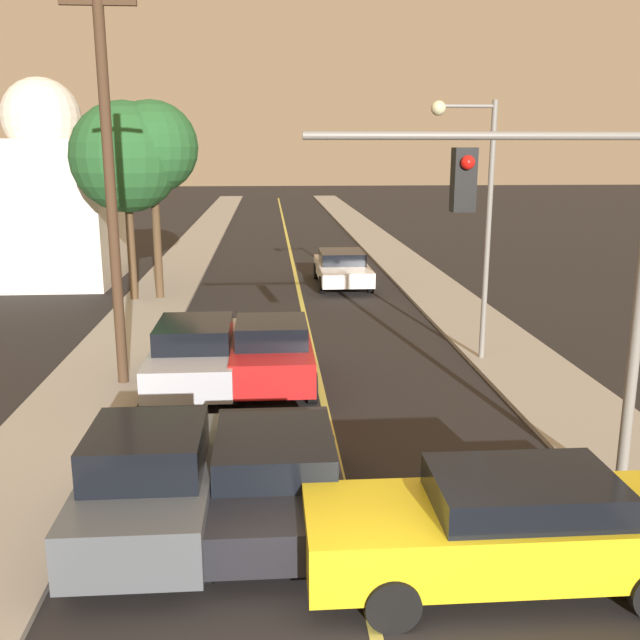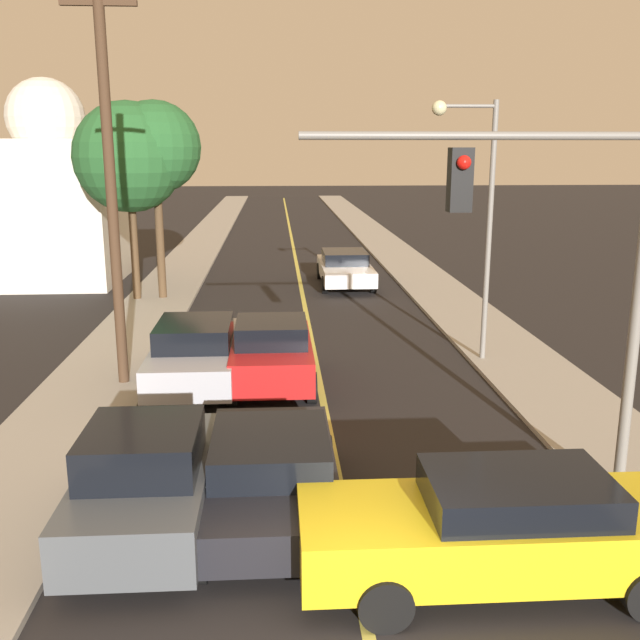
% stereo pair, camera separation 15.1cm
% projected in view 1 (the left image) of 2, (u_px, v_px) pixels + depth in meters
% --- Properties ---
extents(road_surface, '(8.05, 80.00, 0.01)m').
position_uv_depth(road_surface, '(288.00, 242.00, 42.35)').
color(road_surface, black).
rests_on(road_surface, ground).
extents(sidewalk_left, '(2.50, 80.00, 0.12)m').
position_uv_depth(sidewalk_left, '(199.00, 242.00, 41.96)').
color(sidewalk_left, '#9E998E').
rests_on(sidewalk_left, ground).
extents(sidewalk_right, '(2.50, 80.00, 0.12)m').
position_uv_depth(sidewalk_right, '(376.00, 240.00, 42.70)').
color(sidewalk_right, '#9E998E').
rests_on(sidewalk_right, ground).
extents(car_near_lane_front, '(2.07, 4.42, 1.37)m').
position_uv_depth(car_near_lane_front, '(275.00, 472.00, 10.76)').
color(car_near_lane_front, black).
rests_on(car_near_lane_front, ground).
extents(car_near_lane_second, '(1.96, 3.92, 1.62)m').
position_uv_depth(car_near_lane_second, '(272.00, 352.00, 16.62)').
color(car_near_lane_second, red).
rests_on(car_near_lane_second, ground).
extents(car_outer_lane_front, '(1.91, 3.86, 1.72)m').
position_uv_depth(car_outer_lane_front, '(150.00, 481.00, 10.14)').
color(car_outer_lane_front, '#474C51').
rests_on(car_outer_lane_front, ground).
extents(car_outer_lane_second, '(2.03, 4.68, 1.60)m').
position_uv_depth(car_outer_lane_second, '(196.00, 352.00, 16.64)').
color(car_outer_lane_second, '#A5A8B2').
rests_on(car_outer_lane_second, ground).
extents(car_far_oncoming, '(2.10, 5.10, 1.38)m').
position_uv_depth(car_far_oncoming, '(342.00, 267.00, 29.00)').
color(car_far_oncoming, white).
rests_on(car_far_oncoming, ground).
extents(car_crossing_right, '(5.11, 1.87, 1.50)m').
position_uv_depth(car_crossing_right, '(508.00, 527.00, 9.07)').
color(car_crossing_right, gold).
rests_on(car_crossing_right, ground).
extents(traffic_signal_mast, '(5.18, 0.42, 5.78)m').
position_uv_depth(traffic_signal_mast, '(564.00, 246.00, 10.45)').
color(traffic_signal_mast, slate).
rests_on(traffic_signal_mast, ground).
extents(streetlamp_right, '(1.64, 0.36, 6.49)m').
position_uv_depth(streetlamp_right, '(475.00, 196.00, 17.72)').
color(streetlamp_right, slate).
rests_on(streetlamp_right, ground).
extents(utility_pole_left, '(1.60, 0.24, 8.91)m').
position_uv_depth(utility_pole_left, '(110.00, 182.00, 15.68)').
color(utility_pole_left, '#422D1E').
rests_on(utility_pole_left, ground).
extents(tree_left_near, '(3.22, 3.22, 7.00)m').
position_uv_depth(tree_left_near, '(152.00, 148.00, 24.95)').
color(tree_left_near, '#4C3823').
rests_on(tree_left_near, ground).
extents(tree_left_far, '(3.84, 3.84, 6.97)m').
position_uv_depth(tree_left_far, '(126.00, 157.00, 24.81)').
color(tree_left_far, '#4C3823').
rests_on(tree_left_far, ground).
extents(domed_building_left, '(5.03, 5.03, 8.18)m').
position_uv_depth(domed_building_left, '(48.00, 197.00, 28.86)').
color(domed_building_left, beige).
rests_on(domed_building_left, ground).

